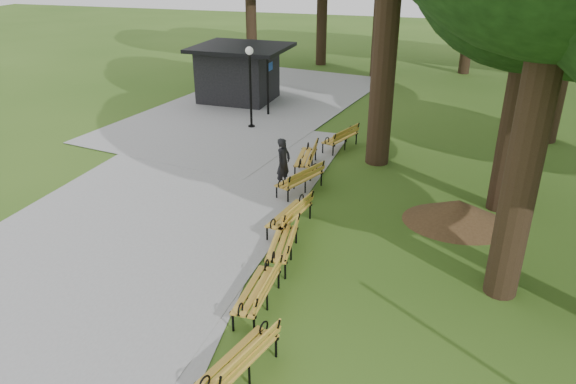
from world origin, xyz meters
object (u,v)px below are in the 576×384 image
(bench_5, at_px, (300,179))
(bench_6, at_px, (306,157))
(bench_2, at_px, (257,291))
(bench_3, at_px, (282,243))
(bench_1, at_px, (239,360))
(lamp_post, at_px, (250,71))
(kiosk, at_px, (238,73))
(dirt_mound, at_px, (457,212))
(person, at_px, (283,163))
(bench_7, at_px, (340,138))
(bench_4, at_px, (289,215))

(bench_5, relative_size, bench_6, 1.00)
(bench_2, bearing_deg, bench_3, -178.56)
(bench_1, relative_size, bench_2, 1.00)
(bench_1, xyz_separation_m, bench_5, (-1.06, 7.89, 0.00))
(lamp_post, bearing_deg, bench_6, -48.80)
(bench_1, bearing_deg, kiosk, -142.22)
(kiosk, height_order, dirt_mound, kiosk)
(person, bearing_deg, dirt_mound, -83.64)
(person, bearing_deg, bench_7, 2.23)
(lamp_post, bearing_deg, bench_3, -66.05)
(bench_2, distance_m, bench_5, 5.92)
(bench_1, height_order, bench_4, same)
(kiosk, xyz_separation_m, bench_4, (6.00, -11.83, -0.89))
(person, relative_size, dirt_mound, 0.65)
(person, xyz_separation_m, bench_7, (1.03, 3.86, -0.35))
(dirt_mound, relative_size, bench_4, 1.28)
(lamp_post, bearing_deg, person, -60.70)
(bench_2, xyz_separation_m, bench_3, (-0.06, 2.00, 0.00))
(lamp_post, height_order, bench_7, lamp_post)
(person, height_order, kiosk, kiosk)
(kiosk, bearing_deg, lamp_post, -59.62)
(bench_1, bearing_deg, dirt_mound, 169.98)
(bench_3, bearing_deg, person, -170.45)
(kiosk, distance_m, bench_2, 16.59)
(bench_1, distance_m, bench_6, 9.80)
(dirt_mound, relative_size, bench_2, 1.28)
(lamp_post, xyz_separation_m, bench_1, (4.65, -13.49, -1.93))
(bench_1, relative_size, bench_3, 1.00)
(bench_4, relative_size, bench_6, 1.00)
(bench_6, bearing_deg, kiosk, -150.44)
(lamp_post, distance_m, bench_2, 12.40)
(bench_3, relative_size, bench_7, 1.00)
(bench_2, relative_size, bench_3, 1.00)
(bench_1, relative_size, bench_7, 1.00)
(dirt_mound, bearing_deg, kiosk, 135.31)
(bench_7, bearing_deg, person, 5.68)
(bench_6, bearing_deg, bench_4, 3.31)
(bench_7, bearing_deg, lamp_post, -89.63)
(lamp_post, distance_m, bench_1, 14.40)
(bench_4, bearing_deg, bench_7, -169.42)
(bench_1, bearing_deg, bench_6, -155.47)
(bench_5, height_order, bench_6, same)
(lamp_post, height_order, bench_2, lamp_post)
(person, xyz_separation_m, kiosk, (-5.04, 9.18, 0.54))
(bench_6, bearing_deg, bench_7, 157.19)
(bench_3, relative_size, bench_5, 1.00)
(bench_4, xyz_separation_m, bench_6, (-0.65, 4.21, 0.00))
(bench_1, height_order, bench_5, same)
(bench_2, bearing_deg, person, -168.65)
(dirt_mound, height_order, bench_1, bench_1)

